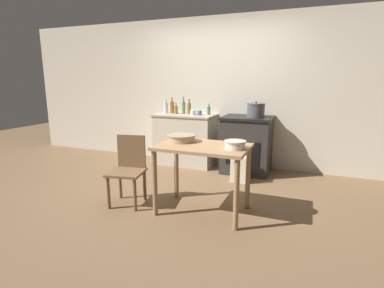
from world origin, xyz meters
The scene contains 18 objects.
ground_plane centered at (0.00, 0.00, 0.00)m, with size 14.00×14.00×0.00m, color brown.
wall_back centered at (0.00, 1.58, 1.27)m, with size 8.00×0.07×2.55m.
counter_cabinet centered at (-0.49, 1.28, 0.45)m, with size 1.06×0.57×0.90m.
stove centered at (0.63, 1.23, 0.46)m, with size 0.79×0.68×0.92m.
work_table centered at (0.48, -0.48, 0.66)m, with size 1.02×0.67×0.79m.
chair centered at (-0.45, -0.56, 0.45)m, with size 0.47×0.47×0.83m.
flour_sack centered at (0.65, 0.70, 0.19)m, with size 0.25×0.18×0.39m, color beige.
stock_pot centered at (0.76, 1.17, 1.03)m, with size 0.28×0.28×0.24m.
mixing_bowl_large centered at (0.18, -0.38, 0.83)m, with size 0.33×0.33×0.08m.
mixing_bowl_small centered at (0.86, -0.52, 0.84)m, with size 0.23×0.23×0.09m.
bottle_far_left centered at (-0.54, 1.34, 1.02)m, with size 0.06×0.06×0.30m.
bottle_left centered at (-0.09, 1.39, 0.97)m, with size 0.06×0.06×0.19m.
bottle_mid_left centered at (-0.89, 1.34, 1.00)m, with size 0.08×0.08×0.25m.
bottle_center_left centered at (-0.67, 1.30, 0.98)m, with size 0.07×0.07×0.19m.
bottle_center centered at (-0.43, 1.32, 1.00)m, with size 0.07×0.07×0.26m.
bottle_center_right centered at (-0.78, 1.36, 1.01)m, with size 0.08×0.08×0.29m.
cup_mid_right centered at (-0.21, 1.25, 0.94)m, with size 0.09×0.09×0.08m, color #4C6B99.
cup_right centered at (-0.32, 1.23, 0.94)m, with size 0.09×0.09×0.09m, color silver.
Camera 1 is at (1.58, -3.53, 1.51)m, focal length 28.00 mm.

